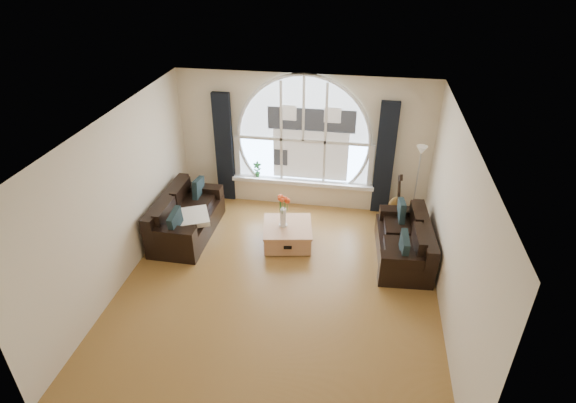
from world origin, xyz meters
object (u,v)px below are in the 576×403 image
at_px(potted_plant, 257,169).
at_px(sofa_right, 404,239).
at_px(vase_flowers, 283,207).
at_px(floor_lamp, 416,185).
at_px(sofa_left, 187,216).
at_px(coffee_chest, 288,234).
at_px(guitar, 398,197).

bearing_deg(potted_plant, sofa_right, -28.31).
distance_m(vase_flowers, floor_lamp, 2.62).
relative_size(sofa_left, coffee_chest, 2.09).
bearing_deg(floor_lamp, sofa_left, -164.62).
bearing_deg(guitar, coffee_chest, -171.41).
xyz_separation_m(sofa_right, coffee_chest, (-2.04, 0.10, -0.19)).
relative_size(floor_lamp, guitar, 1.51).
bearing_deg(coffee_chest, sofa_left, 170.02).
bearing_deg(floor_lamp, coffee_chest, -153.18).
relative_size(coffee_chest, guitar, 0.81).
relative_size(floor_lamp, potted_plant, 4.81).
bearing_deg(sofa_left, potted_plant, 56.01).
xyz_separation_m(vase_flowers, guitar, (2.04, 1.14, -0.24)).
relative_size(sofa_left, vase_flowers, 2.57).
xyz_separation_m(guitar, potted_plant, (-2.84, 0.34, 0.19)).
height_order(sofa_right, floor_lamp, floor_lamp).
height_order(sofa_left, floor_lamp, floor_lamp).
bearing_deg(sofa_left, floor_lamp, 15.98).
bearing_deg(guitar, potted_plant, 151.73).
height_order(floor_lamp, guitar, floor_lamp).
distance_m(vase_flowers, potted_plant, 1.69).
distance_m(floor_lamp, potted_plant, 3.17).
bearing_deg(potted_plant, vase_flowers, -61.60).
bearing_deg(floor_lamp, vase_flowers, -153.84).
height_order(guitar, potted_plant, guitar).
relative_size(vase_flowers, potted_plant, 2.10).
bearing_deg(coffee_chest, vase_flowers, 174.48).
distance_m(coffee_chest, floor_lamp, 2.61).
distance_m(sofa_left, coffee_chest, 1.91).
distance_m(sofa_right, potted_plant, 3.33).
xyz_separation_m(coffee_chest, guitar, (1.96, 1.13, 0.32)).
distance_m(coffee_chest, potted_plant, 1.79).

